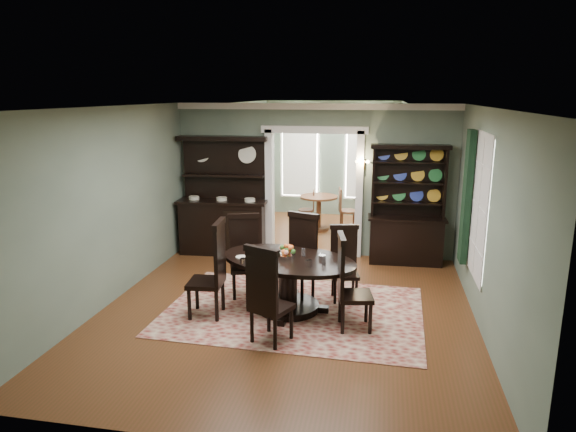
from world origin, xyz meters
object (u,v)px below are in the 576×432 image
welsh_dresser (407,221)px  dining_table (288,274)px  parlor_table (319,208)px  sideboard (224,213)px

welsh_dresser → dining_table: bearing=-126.2°
dining_table → welsh_dresser: bearing=72.3°
welsh_dresser → parlor_table: size_ratio=2.54×
parlor_table → dining_table: bearing=-88.1°
dining_table → sideboard: sideboard is taller
sideboard → dining_table: bearing=-59.0°
dining_table → parlor_table: (-0.16, 4.73, -0.03)m
dining_table → welsh_dresser: size_ratio=1.06×
parlor_table → welsh_dresser: bearing=-46.8°
sideboard → parlor_table: size_ratio=2.65×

